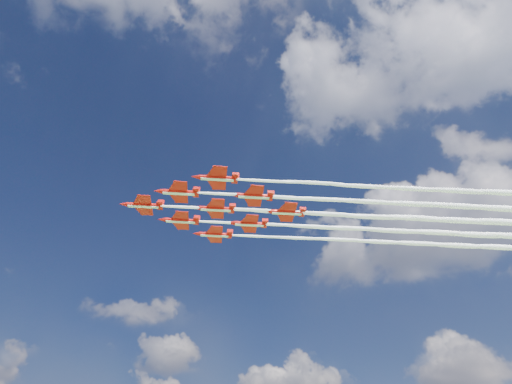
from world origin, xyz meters
TOP-DOWN VIEW (x-y plane):
  - jet_lead at (18.21, 23.43)m, footprint 82.45×68.54m
  - jet_row2_port at (30.40, 24.08)m, footprint 82.45×68.54m
  - jet_row2_starb at (21.15, 35.29)m, footprint 82.45×68.54m
  - jet_row3_port at (42.60, 24.74)m, footprint 82.45×68.54m
  - jet_row3_centre at (33.34, 35.94)m, footprint 82.45×68.54m
  - jet_row3_starb at (24.08, 47.14)m, footprint 82.45×68.54m
  - jet_row4_port at (45.54, 36.60)m, footprint 82.45×68.54m
  - jet_row4_starb at (36.28, 47.80)m, footprint 82.45×68.54m
  - jet_tail at (48.48, 48.45)m, footprint 82.45×68.54m

SIDE VIEW (x-z plane):
  - jet_lead at x=18.21m, z-range 78.80..81.75m
  - jet_row2_port at x=30.40m, z-range 78.80..81.75m
  - jet_row2_starb at x=21.15m, z-range 78.80..81.75m
  - jet_row3_port at x=42.60m, z-range 78.80..81.75m
  - jet_row3_centre at x=33.34m, z-range 78.80..81.75m
  - jet_row3_starb at x=24.08m, z-range 78.80..81.75m
  - jet_row4_port at x=45.54m, z-range 78.80..81.75m
  - jet_row4_starb at x=36.28m, z-range 78.80..81.75m
  - jet_tail at x=48.48m, z-range 78.80..81.75m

